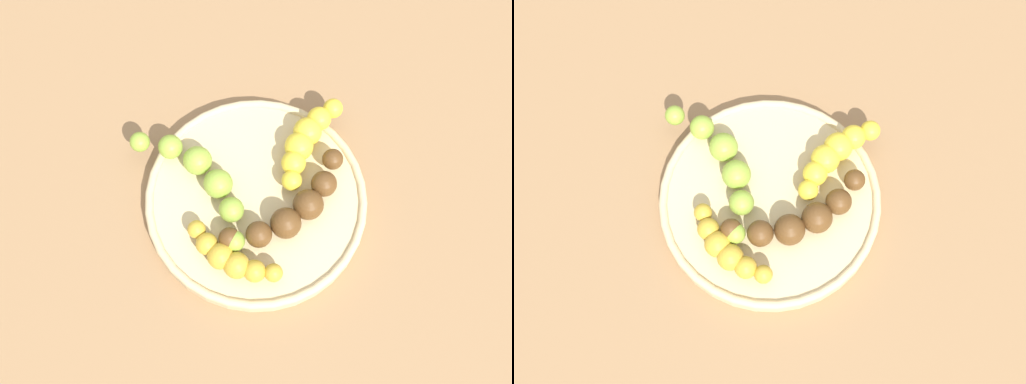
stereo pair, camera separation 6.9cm
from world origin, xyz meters
The scene contains 6 objects.
ground_plane centered at (0.00, 0.00, 0.00)m, with size 2.40×2.40×0.00m, color #936D47.
fruit_bowl centered at (0.00, 0.00, 0.01)m, with size 0.26×0.26×0.02m.
banana_green centered at (0.00, 0.07, 0.04)m, with size 0.12×0.16×0.03m.
banana_spotted centered at (-0.08, 0.01, 0.03)m, with size 0.05×0.12×0.03m.
banana_overripe centered at (-0.01, -0.05, 0.04)m, with size 0.15×0.12×0.04m.
banana_yellow centered at (0.08, -0.04, 0.04)m, with size 0.13×0.06×0.03m.
Camera 1 is at (-0.24, -0.06, 0.69)m, focal length 42.89 mm.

